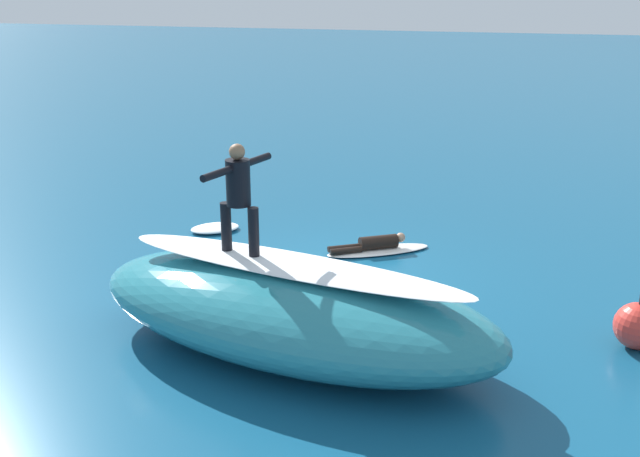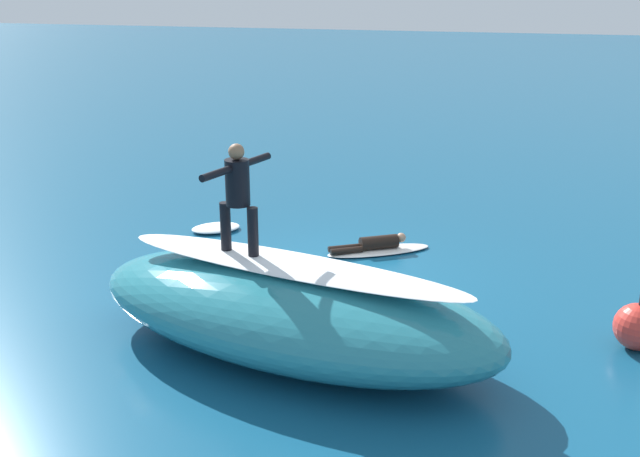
{
  "view_description": "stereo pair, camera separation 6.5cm",
  "coord_description": "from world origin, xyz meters",
  "px_view_note": "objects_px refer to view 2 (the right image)",
  "views": [
    {
      "loc": [
        -3.12,
        12.13,
        5.19
      ],
      "look_at": [
        -0.05,
        0.49,
        1.12
      ],
      "focal_mm": 42.71,
      "sensor_mm": 36.0,
      "label": 1
    },
    {
      "loc": [
        -3.18,
        12.12,
        5.19
      ],
      "look_at": [
        -0.05,
        0.49,
        1.12
      ],
      "focal_mm": 42.71,
      "sensor_mm": 36.0,
      "label": 2
    }
  ],
  "objects_px": {
    "surfer_paddling": "(373,244)",
    "buoy_marker": "(638,326)",
    "surfboard_riding": "(240,255)",
    "surfer_riding": "(238,191)",
    "surfboard_paddling": "(379,251)"
  },
  "relations": [
    {
      "from": "surfer_riding",
      "to": "buoy_marker",
      "type": "bearing_deg",
      "value": -151.69
    },
    {
      "from": "surfboard_paddling",
      "to": "surfer_paddling",
      "type": "distance_m",
      "value": 0.2
    },
    {
      "from": "surfboard_riding",
      "to": "surfer_riding",
      "type": "bearing_deg",
      "value": 0.0
    },
    {
      "from": "surfer_riding",
      "to": "surfer_paddling",
      "type": "xyz_separation_m",
      "value": [
        -1.14,
        -4.13,
        -2.11
      ]
    },
    {
      "from": "surfer_riding",
      "to": "buoy_marker",
      "type": "height_order",
      "value": "surfer_riding"
    },
    {
      "from": "surfboard_riding",
      "to": "surfer_riding",
      "type": "xyz_separation_m",
      "value": [
        0.0,
        0.0,
        0.96
      ]
    },
    {
      "from": "surfboard_riding",
      "to": "surfer_paddling",
      "type": "relative_size",
      "value": 1.48
    },
    {
      "from": "surfer_paddling",
      "to": "buoy_marker",
      "type": "height_order",
      "value": "buoy_marker"
    },
    {
      "from": "surfboard_paddling",
      "to": "surfer_paddling",
      "type": "relative_size",
      "value": 1.47
    },
    {
      "from": "surfer_paddling",
      "to": "buoy_marker",
      "type": "bearing_deg",
      "value": -64.11
    },
    {
      "from": "surfboard_riding",
      "to": "buoy_marker",
      "type": "distance_m",
      "value": 5.82
    },
    {
      "from": "surfboard_riding",
      "to": "surfboard_paddling",
      "type": "distance_m",
      "value": 4.56
    },
    {
      "from": "surfboard_riding",
      "to": "surfer_paddling",
      "type": "height_order",
      "value": "surfboard_riding"
    },
    {
      "from": "surfer_paddling",
      "to": "surfer_riding",
      "type": "bearing_deg",
      "value": -136.57
    },
    {
      "from": "surfer_paddling",
      "to": "buoy_marker",
      "type": "xyz_separation_m",
      "value": [
        -4.45,
        2.89,
        0.15
      ]
    }
  ]
}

